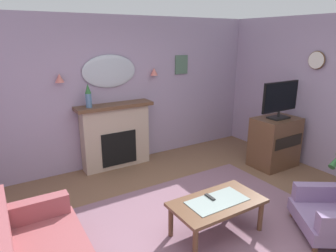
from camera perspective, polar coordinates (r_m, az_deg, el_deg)
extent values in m
cube|color=brown|center=(3.93, 8.07, -20.05)|extent=(6.62, 6.24, 0.10)
cube|color=#9E8CA8|center=(5.54, -9.26, 6.40)|extent=(6.62, 0.10, 2.64)
cube|color=#7F5B6B|center=(4.02, 6.20, -18.03)|extent=(3.20, 2.40, 0.01)
cube|color=tan|center=(5.48, -9.89, -2.10)|extent=(1.20, 0.28, 1.10)
cube|color=black|center=(5.44, -9.41, -4.08)|extent=(0.64, 0.12, 0.60)
cube|color=brown|center=(5.30, -10.12, 3.79)|extent=(1.36, 0.36, 0.06)
cylinder|color=#4C7093|center=(5.11, -14.81, 4.70)|extent=(0.10, 0.10, 0.23)
cone|color=#2D6633|center=(5.07, -14.98, 6.87)|extent=(0.10, 0.10, 0.16)
ellipsoid|color=#B2BCC6|center=(5.35, -11.05, 10.16)|extent=(0.96, 0.06, 0.56)
cone|color=#D17066|center=(5.07, -19.90, 8.57)|extent=(0.14, 0.14, 0.14)
cone|color=#D17066|center=(5.66, -2.66, 10.28)|extent=(0.14, 0.14, 0.14)
cylinder|color=silver|center=(5.75, 26.35, 11.12)|extent=(0.04, 0.28, 0.28)
torus|color=brown|center=(5.75, 26.35, 11.12)|extent=(0.03, 0.31, 0.31)
cube|color=#4C6B56|center=(6.04, 2.54, 11.54)|extent=(0.28, 0.03, 0.36)
cube|color=brown|center=(3.67, 9.31, -14.15)|extent=(1.10, 0.60, 0.04)
cube|color=#8C9E99|center=(3.66, 9.32, -13.82)|extent=(0.72, 0.36, 0.01)
cylinder|color=brown|center=(3.38, 5.20, -21.51)|extent=(0.06, 0.06, 0.40)
cylinder|color=brown|center=(3.95, 17.14, -16.06)|extent=(0.06, 0.06, 0.40)
cylinder|color=brown|center=(3.70, 0.53, -17.67)|extent=(0.06, 0.06, 0.40)
cylinder|color=brown|center=(4.23, 12.17, -13.35)|extent=(0.06, 0.06, 0.40)
cube|color=black|center=(3.70, 7.96, -13.24)|extent=(0.04, 0.16, 0.02)
cube|color=#934C51|center=(3.85, -23.99, -14.31)|extent=(0.76, 0.17, 0.24)
cylinder|color=brown|center=(4.05, -18.39, -17.79)|extent=(0.07, 0.07, 0.10)
cylinder|color=brown|center=(4.02, -28.42, -19.46)|extent=(0.07, 0.07, 0.10)
cube|color=gray|center=(4.24, 28.83, -15.45)|extent=(1.11, 1.11, 0.16)
cube|color=gray|center=(4.41, 27.22, -11.10)|extent=(0.68, 0.51, 0.22)
cylinder|color=brown|center=(4.43, 22.55, -15.08)|extent=(0.06, 0.06, 0.10)
cylinder|color=brown|center=(3.91, 26.13, -20.13)|extent=(0.06, 0.06, 0.10)
cube|color=brown|center=(5.78, 19.57, -2.89)|extent=(0.80, 0.56, 0.90)
cube|color=black|center=(5.59, 21.90, -2.82)|extent=(0.68, 0.02, 0.20)
cube|color=black|center=(5.63, 20.18, 1.52)|extent=(0.36, 0.24, 0.03)
cylinder|color=black|center=(5.62, 20.24, 2.16)|extent=(0.04, 0.04, 0.10)
cube|color=black|center=(5.55, 20.56, 5.25)|extent=(0.84, 0.04, 0.52)
cube|color=black|center=(5.54, 20.73, 5.21)|extent=(0.80, 0.01, 0.48)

